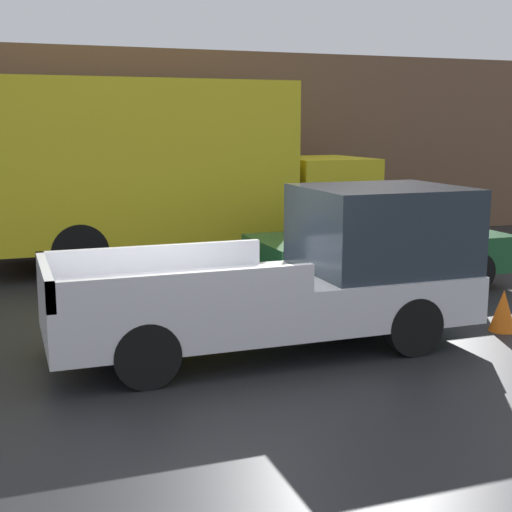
# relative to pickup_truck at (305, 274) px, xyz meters

# --- Properties ---
(ground_plane) EXTENTS (60.00, 60.00, 0.00)m
(ground_plane) POSITION_rel_pickup_truck_xyz_m (-1.25, -0.29, -0.93)
(ground_plane) COLOR #232326
(building_wall) EXTENTS (28.00, 0.15, 4.50)m
(building_wall) POSITION_rel_pickup_truck_xyz_m (-1.25, 8.29, 1.32)
(building_wall) COLOR brown
(building_wall) RESTS_ON ground
(pickup_truck) EXTENTS (5.32, 1.94, 2.01)m
(pickup_truck) POSITION_rel_pickup_truck_xyz_m (0.00, 0.00, 0.00)
(pickup_truck) COLOR silver
(pickup_truck) RESTS_ON ground
(car) EXTENTS (4.42, 1.93, 1.55)m
(car) POSITION_rel_pickup_truck_xyz_m (2.59, 2.60, -0.15)
(car) COLOR #1E592D
(car) RESTS_ON ground
(delivery_truck) EXTENTS (8.01, 2.44, 3.64)m
(delivery_truck) POSITION_rel_pickup_truck_xyz_m (-0.54, 6.02, 1.00)
(delivery_truck) COLOR gold
(delivery_truck) RESTS_ON ground
(traffic_cone) EXTENTS (0.36, 0.36, 0.58)m
(traffic_cone) POSITION_rel_pickup_truck_xyz_m (2.81, -0.38, -0.64)
(traffic_cone) COLOR orange
(traffic_cone) RESTS_ON ground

